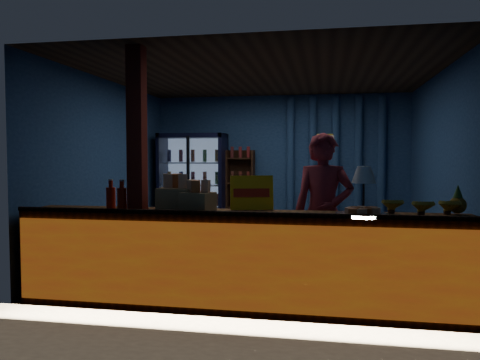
{
  "coord_description": "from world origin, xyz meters",
  "views": [
    {
      "loc": [
        0.83,
        -6.37,
        1.5
      ],
      "look_at": [
        -0.3,
        -0.2,
        1.17
      ],
      "focal_mm": 35.0,
      "sensor_mm": 36.0,
      "label": 1
    }
  ],
  "objects_px": {
    "pastry_tray": "(362,213)",
    "shopkeeper": "(323,214)",
    "green_chair": "(357,232)",
    "table_lamp": "(364,177)"
  },
  "relations": [
    {
      "from": "green_chair",
      "to": "table_lamp",
      "type": "relative_size",
      "value": 1.28
    },
    {
      "from": "pastry_tray",
      "to": "shopkeeper",
      "type": "bearing_deg",
      "value": 117.53
    },
    {
      "from": "shopkeeper",
      "to": "table_lamp",
      "type": "xyz_separation_m",
      "value": [
        0.38,
        -0.49,
        0.43
      ]
    },
    {
      "from": "green_chair",
      "to": "pastry_tray",
      "type": "height_order",
      "value": "pastry_tray"
    },
    {
      "from": "shopkeeper",
      "to": "green_chair",
      "type": "bearing_deg",
      "value": 80.06
    },
    {
      "from": "shopkeeper",
      "to": "pastry_tray",
      "type": "relative_size",
      "value": 3.62
    },
    {
      "from": "shopkeeper",
      "to": "pastry_tray",
      "type": "bearing_deg",
      "value": -61.22
    },
    {
      "from": "table_lamp",
      "to": "shopkeeper",
      "type": "bearing_deg",
      "value": 127.58
    },
    {
      "from": "shopkeeper",
      "to": "green_chair",
      "type": "relative_size",
      "value": 3.02
    },
    {
      "from": "pastry_tray",
      "to": "table_lamp",
      "type": "xyz_separation_m",
      "value": [
        0.03,
        0.18,
        0.33
      ]
    }
  ]
}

